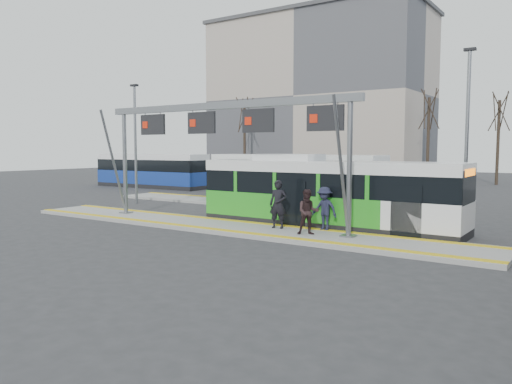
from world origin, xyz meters
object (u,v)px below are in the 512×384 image
Objects in this scene: hero_bus at (326,194)px; passenger_b at (308,212)px; passenger_a at (278,204)px; passenger_c at (324,209)px; gantry at (222,127)px.

passenger_b is at bearing -77.01° from hero_bus.
passenger_a is 1.14× the size of passenger_c.
passenger_c is (0.69, -1.54, -0.42)m from hero_bus.
hero_bus is at bearing 48.79° from passenger_a.
passenger_b is (4.40, -0.38, -3.30)m from gantry.
passenger_b is at bearing -4.99° from gantry.
passenger_c reaches higher than passenger_b.
hero_bus is 2.87m from passenger_b.
gantry is 5.61m from passenger_c.
passenger_c is at bearing -65.47° from hero_bus.
hero_bus reaches higher than passenger_a.
gantry reaches higher than passenger_a.
passenger_a is at bearing -116.82° from hero_bus.
passenger_a is at bearing -154.70° from passenger_c.
gantry is 5.31m from hero_bus.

